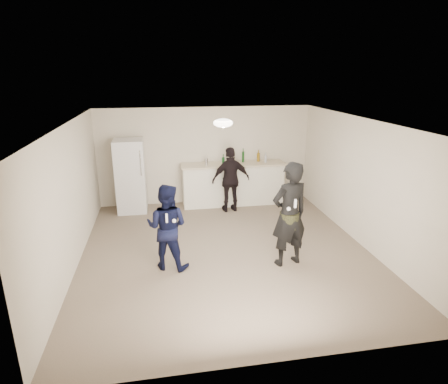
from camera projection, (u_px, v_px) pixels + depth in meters
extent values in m
plane|color=#6B5B4C|center=(226.00, 251.00, 7.33)|extent=(6.00, 6.00, 0.00)
plane|color=silver|center=(226.00, 122.00, 6.55)|extent=(6.00, 6.00, 0.00)
plane|color=beige|center=(206.00, 156.00, 9.75)|extent=(6.00, 0.00, 6.00)
plane|color=beige|center=(274.00, 272.00, 4.13)|extent=(6.00, 0.00, 6.00)
plane|color=beige|center=(70.00, 198.00, 6.49)|extent=(0.00, 6.00, 6.00)
plane|color=beige|center=(363.00, 183.00, 7.39)|extent=(0.00, 6.00, 6.00)
cube|color=white|center=(233.00, 185.00, 9.78)|extent=(2.60, 0.56, 1.05)
cube|color=beige|center=(233.00, 164.00, 9.61)|extent=(2.68, 0.64, 0.04)
cube|color=white|center=(131.00, 176.00, 9.17)|extent=(0.70, 0.70, 1.80)
cylinder|color=silver|center=(141.00, 163.00, 8.75)|extent=(0.02, 0.02, 0.60)
ellipsoid|color=white|center=(223.00, 123.00, 6.85)|extent=(0.36, 0.36, 0.16)
cylinder|color=silver|center=(206.00, 162.00, 9.44)|extent=(0.08, 0.08, 0.17)
imported|color=#0F143E|center=(167.00, 227.00, 6.51)|extent=(0.91, 0.82, 1.55)
imported|color=black|center=(289.00, 214.00, 6.57)|extent=(0.79, 0.61, 1.91)
cylinder|color=#363B1B|center=(289.00, 220.00, 6.61)|extent=(0.34, 0.34, 0.28)
imported|color=black|center=(231.00, 180.00, 9.19)|extent=(0.98, 0.49, 1.62)
cube|color=white|center=(167.00, 218.00, 6.16)|extent=(0.04, 0.04, 0.15)
sphere|color=white|center=(174.00, 221.00, 6.23)|extent=(0.07, 0.07, 0.07)
cube|color=white|center=(295.00, 203.00, 6.25)|extent=(0.04, 0.04, 0.15)
sphere|color=white|center=(289.00, 209.00, 6.29)|extent=(0.07, 0.07, 0.07)
cylinder|color=#836013|center=(258.00, 157.00, 9.80)|extent=(0.08, 0.08, 0.22)
cylinder|color=#124115|center=(243.00, 157.00, 9.72)|extent=(0.06, 0.06, 0.28)
cylinder|color=#154A1E|center=(223.00, 161.00, 9.40)|extent=(0.07, 0.07, 0.20)
cylinder|color=silver|center=(266.00, 159.00, 9.70)|extent=(0.07, 0.07, 0.18)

